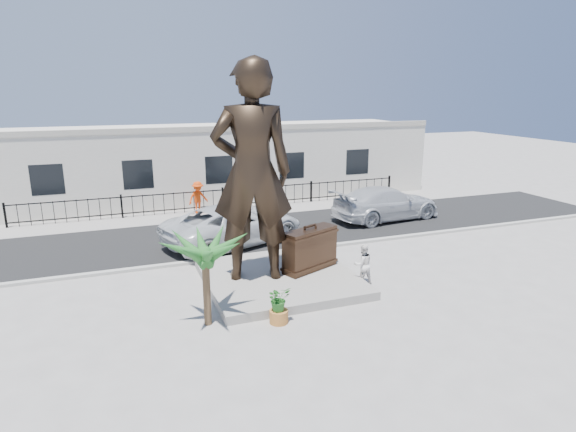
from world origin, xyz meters
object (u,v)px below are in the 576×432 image
statue (252,172)px  tourist (363,264)px  suitcase (310,249)px  car_white (234,224)px

statue → tourist: statue is taller
suitcase → tourist: suitcase is taller
statue → suitcase: bearing=-168.0°
tourist → car_white: bearing=-60.5°
statue → car_white: bearing=-83.3°
suitcase → tourist: bearing=-64.0°
tourist → car_white: car_white is taller
statue → tourist: (3.63, -1.31, -3.28)m
statue → tourist: size_ratio=5.00×
statue → tourist: 5.06m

